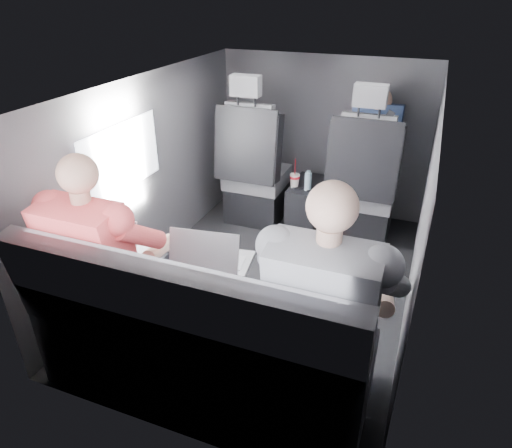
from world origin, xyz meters
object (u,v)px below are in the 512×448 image
at_px(front_seat_left, 255,177).
at_px(soda_cup, 295,180).
at_px(front_seat_right, 362,193).
at_px(passenger_front_right, 374,142).
at_px(center_console, 306,205).
at_px(passenger_rear_left, 111,262).
at_px(laptop_silver, 213,258).
at_px(laptop_black, 329,287).
at_px(passenger_rear_right, 328,310).
at_px(laptop_white, 121,244).
at_px(water_bottle, 308,181).
at_px(rear_bench, 198,349).

xyz_separation_m(front_seat_left, soda_cup, (0.37, -0.07, 0.06)).
bearing_deg(front_seat_right, passenger_front_right, 86.63).
bearing_deg(center_console, passenger_rear_left, -105.62).
xyz_separation_m(front_seat_right, laptop_silver, (-0.50, -1.60, 0.23)).
bearing_deg(passenger_rear_left, passenger_front_right, 64.57).
relative_size(laptop_black, passenger_rear_left, 0.28).
height_order(front_seat_left, passenger_rear_left, front_seat_left).
bearing_deg(laptop_silver, passenger_rear_left, -156.20).
bearing_deg(laptop_black, passenger_rear_right, -78.20).
distance_m(front_seat_left, passenger_rear_right, 2.10).
bearing_deg(passenger_front_right, laptop_silver, -105.49).
bearing_deg(front_seat_right, laptop_white, -121.44).
xyz_separation_m(laptop_white, passenger_rear_right, (1.15, -0.15, 0.01)).
height_order(water_bottle, laptop_black, laptop_black).
xyz_separation_m(soda_cup, laptop_black, (0.63, -1.55, 0.17)).
xyz_separation_m(laptop_silver, laptop_black, (0.60, -0.02, -0.00)).
distance_m(front_seat_right, soda_cup, 0.54).
height_order(soda_cup, passenger_rear_right, passenger_rear_right).
height_order(soda_cup, passenger_rear_left, passenger_rear_left).
bearing_deg(laptop_silver, soda_cup, 91.10).
bearing_deg(soda_cup, passenger_front_right, 31.42).
distance_m(water_bottle, passenger_front_right, 0.61).
height_order(soda_cup, passenger_front_right, passenger_front_right).
bearing_deg(front_seat_left, soda_cup, -11.40).
xyz_separation_m(center_console, laptop_white, (-0.56, -1.70, 0.44)).
bearing_deg(center_console, passenger_front_right, 25.11).
height_order(rear_bench, soda_cup, rear_bench).
relative_size(center_console, laptop_white, 1.36).
bearing_deg(laptop_white, laptop_black, 1.91).
bearing_deg(front_seat_left, center_console, 5.07).
distance_m(center_console, rear_bench, 1.94).
distance_m(laptop_white, laptop_silver, 0.52).
bearing_deg(front_seat_left, laptop_black, -58.42).
distance_m(center_console, passenger_front_right, 0.75).
bearing_deg(rear_bench, soda_cup, 92.49).
height_order(laptop_white, passenger_front_right, passenger_front_right).
height_order(water_bottle, laptop_silver, laptop_silver).
bearing_deg(front_seat_left, water_bottle, -10.33).
relative_size(laptop_white, passenger_rear_left, 0.29).
distance_m(front_seat_right, center_console, 0.49).
xyz_separation_m(center_console, rear_bench, (-0.00, -1.94, 0.11)).
xyz_separation_m(front_seat_right, center_console, (-0.45, 0.04, -0.20)).
relative_size(front_seat_left, laptop_white, 3.57).
distance_m(soda_cup, passenger_front_right, 0.70).
bearing_deg(front_seat_right, center_console, 174.93).
bearing_deg(passenger_rear_right, laptop_black, 101.80).
distance_m(rear_bench, soda_cup, 1.84).
bearing_deg(soda_cup, water_bottle, -6.80).
xyz_separation_m(rear_bench, water_bottle, (0.03, 1.81, 0.17)).
bearing_deg(center_console, passenger_rear_right, -72.42).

